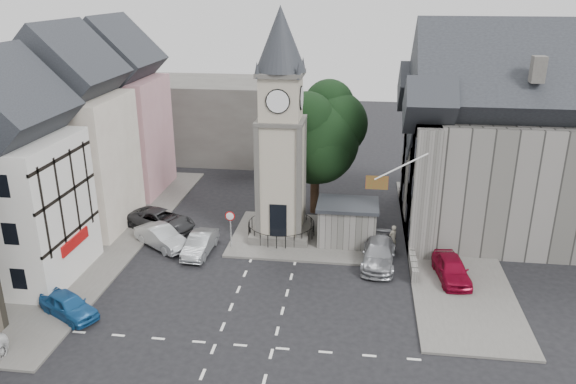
# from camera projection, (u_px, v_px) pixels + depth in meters

# --- Properties ---
(ground) EXTENTS (120.00, 120.00, 0.00)m
(ground) POSITION_uv_depth(u_px,v_px,m) (263.00, 291.00, 34.00)
(ground) COLOR black
(ground) RESTS_ON ground
(pavement_west) EXTENTS (6.00, 30.00, 0.14)m
(pavement_west) POSITION_uv_depth(u_px,v_px,m) (109.00, 237.00, 41.09)
(pavement_west) COLOR #595651
(pavement_west) RESTS_ON ground
(pavement_east) EXTENTS (6.00, 26.00, 0.14)m
(pavement_east) POSITION_uv_depth(u_px,v_px,m) (448.00, 245.00, 39.93)
(pavement_east) COLOR #595651
(pavement_east) RESTS_ON ground
(central_island) EXTENTS (10.00, 8.00, 0.16)m
(central_island) POSITION_uv_depth(u_px,v_px,m) (302.00, 236.00, 41.22)
(central_island) COLOR #595651
(central_island) RESTS_ON ground
(road_markings) EXTENTS (20.00, 8.00, 0.01)m
(road_markings) POSITION_uv_depth(u_px,v_px,m) (244.00, 346.00, 28.89)
(road_markings) COLOR silver
(road_markings) RESTS_ON ground
(clock_tower) EXTENTS (4.86, 4.86, 16.25)m
(clock_tower) POSITION_uv_depth(u_px,v_px,m) (281.00, 129.00, 38.59)
(clock_tower) COLOR #4C4944
(clock_tower) RESTS_ON ground
(stone_shelter) EXTENTS (4.30, 3.30, 3.08)m
(stone_shelter) POSITION_uv_depth(u_px,v_px,m) (347.00, 223.00, 39.83)
(stone_shelter) COLOR #595852
(stone_shelter) RESTS_ON ground
(town_tree) EXTENTS (7.20, 7.20, 10.80)m
(town_tree) POSITION_uv_depth(u_px,v_px,m) (316.00, 129.00, 43.40)
(town_tree) COLOR black
(town_tree) RESTS_ON ground
(warning_sign_post) EXTENTS (0.70, 0.19, 2.85)m
(warning_sign_post) POSITION_uv_depth(u_px,v_px,m) (230.00, 222.00, 38.74)
(warning_sign_post) COLOR black
(warning_sign_post) RESTS_ON ground
(terrace_pink) EXTENTS (8.10, 7.60, 12.80)m
(terrace_pink) POSITION_uv_depth(u_px,v_px,m) (117.00, 118.00, 48.48)
(terrace_pink) COLOR #B47C82
(terrace_pink) RESTS_ON ground
(terrace_cream) EXTENTS (8.10, 7.60, 12.80)m
(terrace_cream) POSITION_uv_depth(u_px,v_px,m) (72.00, 143.00, 41.05)
(terrace_cream) COLOR beige
(terrace_cream) RESTS_ON ground
(terrace_tudor) EXTENTS (8.10, 7.60, 12.00)m
(terrace_tudor) POSITION_uv_depth(u_px,v_px,m) (8.00, 184.00, 33.75)
(terrace_tudor) COLOR silver
(terrace_tudor) RESTS_ON ground
(backdrop_west) EXTENTS (20.00, 10.00, 8.00)m
(backdrop_west) POSITION_uv_depth(u_px,v_px,m) (197.00, 118.00, 60.10)
(backdrop_west) COLOR #4C4944
(backdrop_west) RESTS_ON ground
(east_building) EXTENTS (14.40, 11.40, 12.60)m
(east_building) POSITION_uv_depth(u_px,v_px,m) (503.00, 151.00, 40.11)
(east_building) COLOR #595852
(east_building) RESTS_ON ground
(east_boundary_wall) EXTENTS (0.40, 16.00, 0.90)m
(east_boundary_wall) POSITION_uv_depth(u_px,v_px,m) (407.00, 226.00, 42.00)
(east_boundary_wall) COLOR #595852
(east_boundary_wall) RESTS_ON ground
(flagpole) EXTENTS (3.68, 0.10, 2.74)m
(flagpole) POSITION_uv_depth(u_px,v_px,m) (401.00, 167.00, 34.29)
(flagpole) COLOR white
(flagpole) RESTS_ON ground
(car_west_blue) EXTENTS (4.27, 3.34, 1.36)m
(car_west_blue) POSITION_uv_depth(u_px,v_px,m) (69.00, 305.00, 31.25)
(car_west_blue) COLOR #19518E
(car_west_blue) RESTS_ON ground
(car_west_silver) EXTENTS (4.66, 3.94, 1.51)m
(car_west_silver) POSITION_uv_depth(u_px,v_px,m) (162.00, 237.00, 39.50)
(car_west_silver) COLOR #B1B6B9
(car_west_silver) RESTS_ON ground
(car_west_grey) EXTENTS (6.03, 4.45, 1.52)m
(car_west_grey) POSITION_uv_depth(u_px,v_px,m) (161.00, 220.00, 42.30)
(car_west_grey) COLOR #2C2C2E
(car_west_grey) RESTS_ON ground
(car_island_silver) EXTENTS (1.70, 4.35, 1.41)m
(car_island_silver) POSITION_uv_depth(u_px,v_px,m) (200.00, 244.00, 38.57)
(car_island_silver) COLOR gray
(car_island_silver) RESTS_ON ground
(car_island_east) EXTENTS (2.45, 5.33, 1.51)m
(car_island_east) POSITION_uv_depth(u_px,v_px,m) (379.00, 254.00, 37.05)
(car_island_east) COLOR gray
(car_island_east) RESTS_ON ground
(car_east_red) EXTENTS (2.30, 4.61, 1.51)m
(car_east_red) POSITION_uv_depth(u_px,v_px,m) (452.00, 269.00, 35.10)
(car_east_red) COLOR maroon
(car_east_red) RESTS_ON ground
(pedestrian) EXTENTS (0.82, 0.80, 1.90)m
(pedestrian) POSITION_uv_depth(u_px,v_px,m) (393.00, 238.00, 38.86)
(pedestrian) COLOR #B9B099
(pedestrian) RESTS_ON ground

